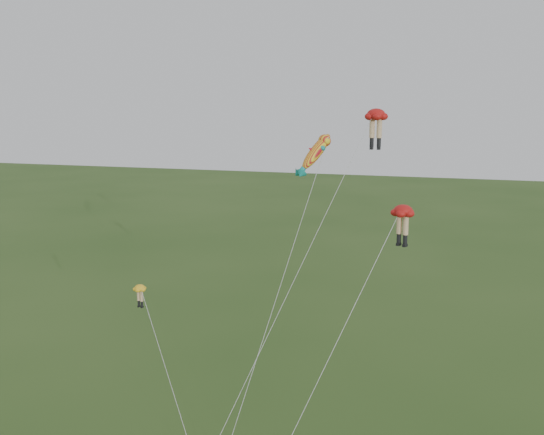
% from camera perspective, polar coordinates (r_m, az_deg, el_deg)
% --- Properties ---
extents(legs_kite_red_high, '(8.14, 14.70, 20.20)m').
position_cam_1_polar(legs_kite_red_high, '(43.45, 9.62, 8.97)').
color(legs_kite_red_high, red).
rests_on(legs_kite_red_high, ground).
extents(legs_kite_red_mid, '(7.06, 8.33, 14.88)m').
position_cam_1_polar(legs_kite_red_mid, '(34.97, 12.02, -0.07)').
color(legs_kite_red_mid, red).
rests_on(legs_kite_red_mid, ground).
extents(legs_kite_yellow, '(6.30, 4.90, 9.29)m').
position_cam_1_polar(legs_kite_yellow, '(39.11, -12.06, -7.54)').
color(legs_kite_yellow, yellow).
rests_on(legs_kite_yellow, ground).
extents(fish_kite, '(4.26, 11.26, 18.80)m').
position_cam_1_polar(fish_kite, '(40.31, 4.13, 6.04)').
color(fish_kite, yellow).
rests_on(fish_kite, ground).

